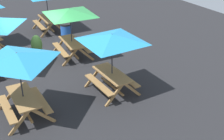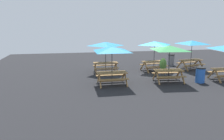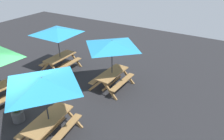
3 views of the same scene
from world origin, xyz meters
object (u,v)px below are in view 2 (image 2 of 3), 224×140
(picnic_table_2, at_px, (106,46))
(potted_plant_0, at_px, (163,67))
(picnic_table_4, at_px, (155,45))
(picnic_table_5, at_px, (192,44))
(picnic_table_3, at_px, (170,51))
(trash_bin_blue, at_px, (200,75))
(trash_bin_gray, at_px, (171,60))
(picnic_table_0, at_px, (112,52))

(picnic_table_2, bearing_deg, potted_plant_0, 156.51)
(picnic_table_4, bearing_deg, picnic_table_5, 174.85)
(picnic_table_3, xyz_separation_m, potted_plant_0, (-0.29, -1.55, -1.33))
(trash_bin_blue, distance_m, potted_plant_0, 2.62)
(picnic_table_2, height_order, potted_plant_0, picnic_table_2)
(trash_bin_gray, xyz_separation_m, potted_plant_0, (2.32, 3.57, 0.17))
(picnic_table_5, relative_size, trash_bin_gray, 2.85)
(picnic_table_4, bearing_deg, trash_bin_gray, -147.42)
(trash_bin_blue, relative_size, potted_plant_0, 0.77)
(potted_plant_0, bearing_deg, picnic_table_5, -151.07)
(picnic_table_4, xyz_separation_m, potted_plant_0, (-0.03, 1.63, -1.33))
(picnic_table_0, distance_m, potted_plant_0, 4.40)
(picnic_table_0, distance_m, picnic_table_3, 3.62)
(picnic_table_4, relative_size, picnic_table_5, 0.83)
(picnic_table_0, relative_size, picnic_table_3, 1.00)
(picnic_table_2, relative_size, picnic_table_5, 0.83)
(picnic_table_5, xyz_separation_m, trash_bin_gray, (0.81, -1.84, -1.49))
(picnic_table_5, distance_m, potted_plant_0, 3.81)
(picnic_table_3, xyz_separation_m, picnic_table_5, (-3.42, -3.28, 0.00))
(picnic_table_0, height_order, picnic_table_2, same)
(trash_bin_gray, height_order, trash_bin_blue, same)
(picnic_table_0, bearing_deg, picnic_table_2, -92.62)
(picnic_table_5, height_order, trash_bin_gray, picnic_table_5)
(picnic_table_4, distance_m, trash_bin_gray, 3.39)
(picnic_table_3, relative_size, picnic_table_5, 1.01)
(picnic_table_4, height_order, picnic_table_5, same)
(potted_plant_0, bearing_deg, picnic_table_2, -24.80)
(picnic_table_3, height_order, potted_plant_0, picnic_table_3)
(picnic_table_0, relative_size, trash_bin_gray, 2.89)
(picnic_table_0, height_order, potted_plant_0, picnic_table_0)
(picnic_table_2, distance_m, picnic_table_5, 6.92)
(picnic_table_0, relative_size, picnic_table_2, 1.21)
(trash_bin_gray, relative_size, trash_bin_blue, 1.00)
(trash_bin_gray, xyz_separation_m, trash_bin_blue, (0.73, 5.65, 0.00))
(picnic_table_3, relative_size, picnic_table_4, 1.21)
(trash_bin_blue, bearing_deg, picnic_table_2, -35.49)
(picnic_table_5, height_order, potted_plant_0, picnic_table_5)
(picnic_table_3, height_order, picnic_table_4, same)
(picnic_table_5, height_order, trash_bin_blue, picnic_table_5)
(picnic_table_2, relative_size, potted_plant_0, 1.84)
(picnic_table_0, height_order, trash_bin_blue, picnic_table_0)
(picnic_table_4, bearing_deg, potted_plant_0, 84.27)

